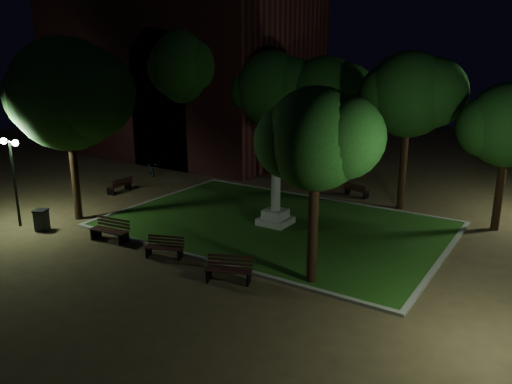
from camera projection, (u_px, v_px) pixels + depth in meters
ground at (252, 238)px, 21.94m from camera, size 80.00×80.00×0.00m
lawn at (275, 225)px, 23.54m from camera, size 15.00×10.00×0.08m
lawn_kerb at (275, 224)px, 23.54m from camera, size 15.40×10.40×0.12m
monument at (276, 206)px, 23.30m from camera, size 1.40×1.40×3.20m
building_main at (180, 59)px, 39.39m from camera, size 20.00×12.00×15.00m
tree_west at (68, 94)px, 22.82m from camera, size 6.40×5.22×8.64m
tree_north_wl at (273, 89)px, 30.75m from camera, size 5.74×4.69×8.04m
tree_north_er at (411, 95)px, 24.52m from camera, size 5.22×4.26×8.02m
tree_ne at (511, 125)px, 21.68m from camera, size 4.55×3.71×6.69m
tree_se at (318, 140)px, 16.25m from camera, size 4.24×3.46×6.88m
tree_nw at (193, 66)px, 33.10m from camera, size 6.45×5.27×9.62m
tree_far_north at (326, 95)px, 29.84m from camera, size 5.72×4.67×7.74m
lamppost_sw at (12, 165)px, 22.70m from camera, size 1.18×0.28×4.14m
lamppost_nw at (208, 124)px, 36.11m from camera, size 1.18×0.28×4.12m
bench_near_left at (165, 248)px, 19.83m from camera, size 1.61×1.06×0.84m
bench_near_right at (229, 270)px, 17.71m from camera, size 1.77×1.18×0.92m
bench_west_near at (110, 231)px, 21.54m from camera, size 1.84×0.83×0.97m
bench_left_side at (120, 186)px, 28.98m from camera, size 0.64×1.63×0.88m
bench_far_side at (356, 191)px, 28.13m from camera, size 1.48×0.78×0.77m
trash_bin at (42, 220)px, 22.82m from camera, size 0.75×0.75×0.97m
bicycle at (152, 169)px, 33.15m from camera, size 1.50×1.37×0.79m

